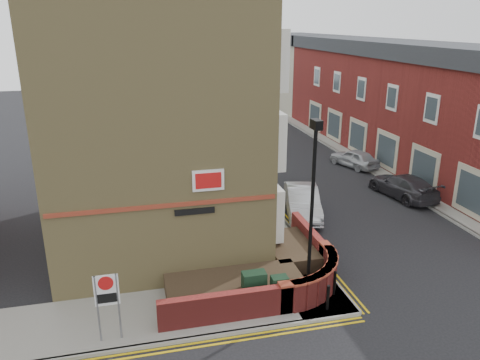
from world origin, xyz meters
name	(u,v)px	position (x,y,z in m)	size (l,w,h in m)	color
ground	(274,328)	(0.00, 0.00, 0.00)	(120.00, 120.00, 0.00)	black
pavement_corner	(159,315)	(-3.50, 1.50, 0.06)	(13.00, 3.00, 0.12)	gray
pavement_main	(228,172)	(2.00, 16.00, 0.06)	(2.00, 32.00, 0.12)	gray
pavement_far	(407,174)	(13.00, 13.00, 0.06)	(4.00, 40.00, 0.12)	gray
kerb_side	(163,343)	(-3.50, 0.00, 0.06)	(13.00, 0.15, 0.12)	gray
kerb_main_near	(243,171)	(3.00, 16.00, 0.06)	(0.15, 32.00, 0.12)	gray
kerb_main_far	(379,176)	(11.00, 13.00, 0.06)	(0.15, 40.00, 0.12)	gray
yellow_lines_side	(164,350)	(-3.50, -0.25, 0.01)	(13.00, 0.28, 0.01)	gold
yellow_lines_main	(247,172)	(3.25, 16.00, 0.01)	(0.28, 32.00, 0.01)	gold
corner_building	(155,98)	(-2.84, 8.00, 6.23)	(8.95, 10.40, 13.60)	tan
garden_wall	(253,287)	(0.00, 2.50, 0.00)	(6.80, 6.00, 1.20)	maroon
lamppost	(312,212)	(1.60, 1.20, 3.34)	(0.25, 0.50, 6.30)	black
utility_cabinet_large	(254,288)	(-0.30, 1.30, 0.72)	(0.80, 0.45, 1.20)	#15301D
utility_cabinet_small	(279,291)	(0.50, 1.00, 0.67)	(0.55, 0.40, 1.10)	#15301D
bollard_near	(328,298)	(2.00, 0.40, 0.57)	(0.11, 0.11, 0.90)	black
bollard_far	(334,283)	(2.60, 1.20, 0.57)	(0.11, 0.11, 0.90)	black
zone_sign	(107,296)	(-5.00, 0.50, 1.64)	(0.72, 0.07, 2.20)	slate
far_terrace	(400,101)	(14.50, 17.00, 4.04)	(5.40, 30.40, 8.00)	maroon
far_terrace_cream	(296,71)	(14.50, 38.00, 4.05)	(5.40, 12.40, 8.00)	#B5A996
tree_near	(235,105)	(2.00, 14.05, 4.70)	(3.64, 3.65, 6.70)	#382B1E
tree_mid	(210,80)	(2.00, 22.05, 5.20)	(4.03, 4.03, 7.42)	#382B1E
tree_far	(194,73)	(2.00, 30.05, 4.91)	(3.81, 3.81, 7.00)	#382B1E
traffic_light_assembly	(209,106)	(2.40, 25.00, 2.78)	(0.20, 0.16, 4.20)	black
silver_car_near	(302,201)	(4.17, 8.50, 0.72)	(1.53, 4.37, 1.44)	#B1B4B9
red_car_main	(238,139)	(4.05, 21.90, 0.72)	(2.39, 5.18, 1.44)	maroon
grey_car_far	(403,186)	(10.50, 9.59, 0.64)	(1.81, 4.44, 1.29)	#333137
silver_car_far	(354,158)	(10.50, 15.42, 0.61)	(1.44, 3.58, 1.22)	#ACAEB4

